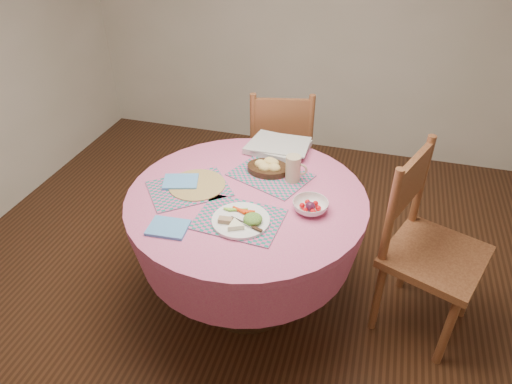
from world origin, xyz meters
TOP-DOWN VIEW (x-y plane):
  - ground at (0.00, 0.00)m, footprint 4.00×4.00m
  - dining_table at (0.00, 0.00)m, footprint 1.24×1.24m
  - chair_right at (0.92, 0.12)m, footprint 0.60×0.62m
  - chair_back at (-0.04, 0.93)m, footprint 0.54×0.52m
  - placemat_front at (0.02, -0.20)m, footprint 0.42×0.33m
  - placemat_left at (-0.31, -0.03)m, footprint 0.50×0.48m
  - placemat_back at (0.07, 0.21)m, footprint 0.48×0.43m
  - wicker_trivet at (-0.28, 0.01)m, footprint 0.30×0.30m
  - napkin_near at (-0.27, -0.36)m, footprint 0.19×0.15m
  - napkin_far at (-0.37, 0.00)m, footprint 0.21×0.19m
  - dinner_plate at (0.05, -0.23)m, footprint 0.27×0.27m
  - bread_bowl at (0.05, 0.24)m, footprint 0.23×0.23m
  - latte_mug at (0.20, 0.20)m, footprint 0.12×0.08m
  - fruit_bowl at (0.34, -0.04)m, footprint 0.20×0.20m
  - newspaper_stack at (0.05, 0.50)m, footprint 0.38×0.32m

SIDE VIEW (x-z plane):
  - ground at x=0.00m, z-range 0.00..0.00m
  - chair_back at x=-0.04m, z-range 0.02..1.00m
  - chair_right at x=0.92m, z-range 0.02..1.06m
  - dining_table at x=0.00m, z-range 0.18..0.93m
  - placemat_front at x=0.02m, z-range 0.75..0.76m
  - placemat_left at x=-0.31m, z-range 0.75..0.76m
  - placemat_back at x=0.07m, z-range 0.75..0.76m
  - wicker_trivet at x=-0.28m, z-range 0.75..0.76m
  - napkin_near at x=-0.27m, z-range 0.75..0.76m
  - napkin_far at x=-0.37m, z-range 0.76..0.77m
  - dinner_plate at x=0.05m, z-range 0.75..0.80m
  - fruit_bowl at x=0.34m, z-range 0.75..0.80m
  - newspaper_stack at x=0.05m, z-range 0.76..0.80m
  - bread_bowl at x=0.05m, z-range 0.75..0.83m
  - latte_mug at x=0.20m, z-range 0.76..0.90m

